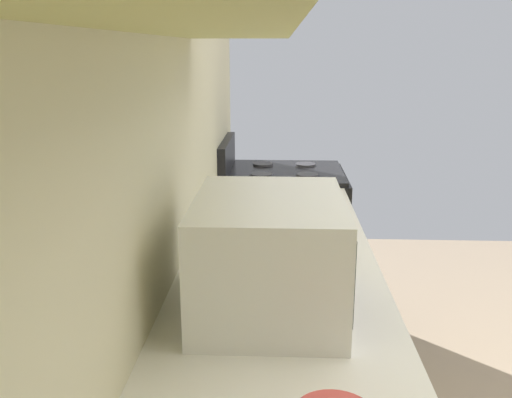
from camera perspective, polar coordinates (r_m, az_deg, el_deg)
wall_back at (r=1.44m, az=-12.11°, el=6.05°), size 3.92×0.12×2.62m
oven_range at (r=3.07m, az=2.76°, el=-5.25°), size 0.59×0.66×1.06m
microwave at (r=1.40m, az=1.42°, el=-5.65°), size 0.47×0.37×0.29m
kettle at (r=2.17m, az=4.94°, el=-0.27°), size 0.15×0.11×0.16m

